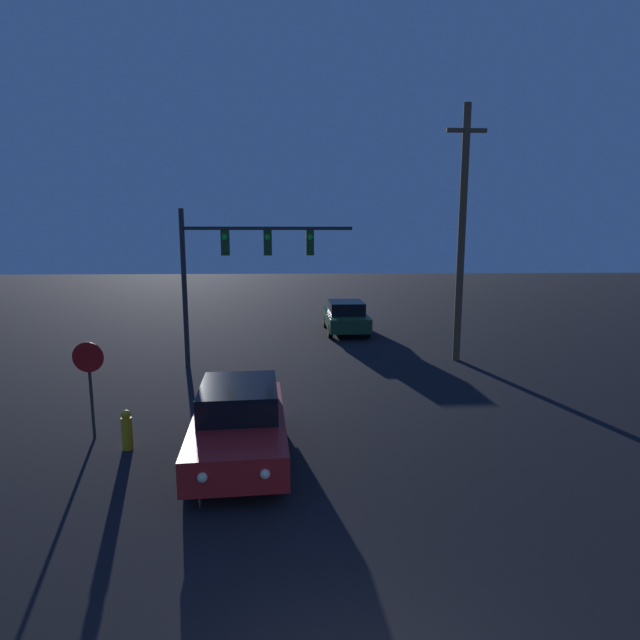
{
  "coord_description": "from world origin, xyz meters",
  "views": [
    {
      "loc": [
        -0.6,
        -3.96,
        4.81
      ],
      "look_at": [
        0.0,
        10.32,
        2.39
      ],
      "focal_mm": 28.0,
      "sensor_mm": 36.0,
      "label": 1
    }
  ],
  "objects_px": {
    "stop_sign": "(89,372)",
    "fire_hydrant": "(127,430)",
    "traffic_signal_mast": "(236,258)",
    "car_far": "(346,316)",
    "utility_pole": "(462,233)",
    "car_near": "(239,421)"
  },
  "relations": [
    {
      "from": "car_far",
      "to": "utility_pole",
      "type": "bearing_deg",
      "value": -58.98
    },
    {
      "from": "car_near",
      "to": "utility_pole",
      "type": "distance_m",
      "value": 11.91
    },
    {
      "from": "car_far",
      "to": "fire_hydrant",
      "type": "bearing_deg",
      "value": -116.12
    },
    {
      "from": "car_near",
      "to": "car_far",
      "type": "relative_size",
      "value": 1.01
    },
    {
      "from": "traffic_signal_mast",
      "to": "utility_pole",
      "type": "height_order",
      "value": "utility_pole"
    },
    {
      "from": "utility_pole",
      "to": "stop_sign",
      "type": "bearing_deg",
      "value": -146.89
    },
    {
      "from": "utility_pole",
      "to": "car_far",
      "type": "bearing_deg",
      "value": 122.73
    },
    {
      "from": "car_far",
      "to": "utility_pole",
      "type": "relative_size",
      "value": 0.5
    },
    {
      "from": "stop_sign",
      "to": "utility_pole",
      "type": "bearing_deg",
      "value": 33.11
    },
    {
      "from": "utility_pole",
      "to": "fire_hydrant",
      "type": "relative_size",
      "value": 10.26
    },
    {
      "from": "car_far",
      "to": "fire_hydrant",
      "type": "height_order",
      "value": "car_far"
    },
    {
      "from": "stop_sign",
      "to": "fire_hydrant",
      "type": "height_order",
      "value": "stop_sign"
    },
    {
      "from": "stop_sign",
      "to": "traffic_signal_mast",
      "type": "bearing_deg",
      "value": 67.98
    },
    {
      "from": "traffic_signal_mast",
      "to": "stop_sign",
      "type": "bearing_deg",
      "value": -112.02
    },
    {
      "from": "stop_sign",
      "to": "fire_hydrant",
      "type": "relative_size",
      "value": 2.55
    },
    {
      "from": "fire_hydrant",
      "to": "traffic_signal_mast",
      "type": "bearing_deg",
      "value": 77.12
    },
    {
      "from": "car_far",
      "to": "stop_sign",
      "type": "xyz_separation_m",
      "value": [
        -7.27,
        -13.14,
        0.86
      ]
    },
    {
      "from": "car_far",
      "to": "traffic_signal_mast",
      "type": "relative_size",
      "value": 0.77
    },
    {
      "from": "stop_sign",
      "to": "fire_hydrant",
      "type": "xyz_separation_m",
      "value": [
        1.01,
        -0.65,
        -1.2
      ]
    },
    {
      "from": "utility_pole",
      "to": "fire_hydrant",
      "type": "bearing_deg",
      "value": -141.97
    },
    {
      "from": "car_far",
      "to": "fire_hydrant",
      "type": "xyz_separation_m",
      "value": [
        -6.26,
        -13.79,
        -0.34
      ]
    },
    {
      "from": "traffic_signal_mast",
      "to": "fire_hydrant",
      "type": "relative_size",
      "value": 6.62
    }
  ]
}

